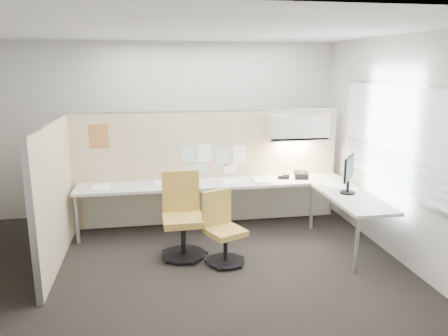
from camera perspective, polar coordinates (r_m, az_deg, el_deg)
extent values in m
cube|color=black|center=(5.50, -5.61, -13.00)|extent=(5.50, 4.50, 0.01)
cube|color=white|center=(4.96, -6.37, 17.60)|extent=(5.50, 4.50, 0.01)
cube|color=beige|center=(7.26, -7.20, 5.03)|extent=(5.50, 0.02, 2.80)
cube|color=beige|center=(2.88, -2.85, -7.49)|extent=(5.50, 0.02, 2.80)
cube|color=beige|center=(5.89, 21.79, 2.30)|extent=(0.02, 4.50, 2.80)
cube|color=#A5B0BF|center=(5.86, 21.70, 3.74)|extent=(0.01, 2.80, 1.30)
cube|color=#C7B689|center=(6.77, -2.15, 0.00)|extent=(4.10, 0.06, 1.75)
cube|color=#C7B689|center=(5.77, -21.25, -3.25)|extent=(0.06, 2.20, 1.75)
cube|color=beige|center=(6.50, -1.31, -2.05)|extent=(4.00, 0.60, 0.04)
cube|color=beige|center=(6.04, 16.42, -3.80)|extent=(0.60, 1.47, 0.04)
cube|color=beige|center=(6.86, -1.63, -4.41)|extent=(3.90, 0.02, 0.64)
cylinder|color=#A5A8AA|center=(6.38, -18.64, -6.47)|extent=(0.05, 0.05, 0.69)
cylinder|color=#A5A8AA|center=(5.47, 16.94, -9.66)|extent=(0.05, 0.05, 0.69)
cylinder|color=#A5A8AA|center=(6.73, 11.38, -5.01)|extent=(0.05, 0.05, 0.69)
cube|color=beige|center=(6.76, 9.51, 5.29)|extent=(0.90, 0.36, 0.38)
cube|color=#FFEABF|center=(6.79, 9.45, 3.54)|extent=(0.60, 0.06, 0.02)
cube|color=#8CBF8C|center=(6.65, -4.69, 1.72)|extent=(0.21, 0.00, 0.28)
cube|color=white|center=(6.67, -2.55, 1.97)|extent=(0.21, 0.00, 0.28)
cube|color=#8CBF8C|center=(6.73, -0.18, 1.46)|extent=(0.21, 0.00, 0.28)
cube|color=white|center=(6.77, 2.07, 1.79)|extent=(0.21, 0.00, 0.28)
cube|color=#8CBF8C|center=(6.71, -3.38, -0.07)|extent=(0.28, 0.00, 0.18)
cube|color=white|center=(6.79, 0.82, -0.07)|extent=(0.21, 0.00, 0.14)
cube|color=orange|center=(6.61, -16.06, 4.00)|extent=(0.28, 0.00, 0.35)
cylinder|color=black|center=(5.60, 0.19, -12.07)|extent=(0.47, 0.47, 0.03)
cylinder|color=black|center=(5.53, 0.19, -10.36)|extent=(0.05, 0.05, 0.36)
cube|color=#F2BB5A|center=(5.45, 0.19, -8.35)|extent=(0.55, 0.55, 0.07)
cube|color=#F2BB5A|center=(5.51, -0.97, -5.16)|extent=(0.39, 0.21, 0.45)
cylinder|color=black|center=(5.79, -5.28, -11.17)|extent=(0.57, 0.57, 0.03)
cylinder|color=black|center=(5.71, -5.33, -9.16)|extent=(0.07, 0.07, 0.44)
cube|color=#F2BB5A|center=(5.62, -5.38, -6.78)|extent=(0.52, 0.52, 0.09)
cube|color=#F2BB5A|center=(5.75, -5.69, -2.99)|extent=(0.48, 0.08, 0.55)
cylinder|color=black|center=(6.16, 15.82, -3.08)|extent=(0.20, 0.20, 0.02)
cylinder|color=black|center=(6.14, 15.87, -2.31)|extent=(0.04, 0.04, 0.18)
cube|color=black|center=(6.08, 16.02, -0.03)|extent=(0.31, 0.40, 0.32)
cube|color=black|center=(6.08, 16.02, -0.03)|extent=(0.27, 0.35, 0.28)
cube|color=black|center=(6.81, 10.05, -0.93)|extent=(0.23, 0.23, 0.12)
cylinder|color=black|center=(6.79, 9.29, -0.64)|extent=(0.07, 0.17, 0.04)
cube|color=black|center=(6.72, 7.67, -1.24)|extent=(0.14, 0.09, 0.05)
cube|color=black|center=(6.77, 8.12, -1.12)|extent=(0.11, 0.09, 0.06)
cube|color=silver|center=(4.93, -23.64, 4.60)|extent=(0.14, 0.02, 0.02)
cylinder|color=silver|center=(4.96, -24.34, 3.58)|extent=(0.02, 0.02, 0.14)
cube|color=#AD7F4C|center=(4.98, -24.19, 2.11)|extent=(0.02, 0.42, 0.12)
cube|color=#AD7F4C|center=(5.02, -24.40, 1.71)|extent=(0.02, 0.42, 0.12)
cube|color=#B3B5BF|center=(5.07, -23.80, -4.69)|extent=(0.01, 0.07, 1.04)
cube|color=white|center=(6.41, -15.82, -2.46)|extent=(0.24, 0.31, 0.03)
cube|color=white|center=(6.47, -8.16, -1.97)|extent=(0.24, 0.31, 0.02)
cube|color=white|center=(6.34, -4.78, -2.07)|extent=(0.26, 0.32, 0.05)
cube|color=white|center=(6.50, 0.80, -1.79)|extent=(0.24, 0.31, 0.01)
cube|color=white|center=(6.56, 4.84, -1.64)|extent=(0.24, 0.30, 0.03)
cube|color=white|center=(6.45, 13.99, -2.28)|extent=(0.32, 0.36, 0.02)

